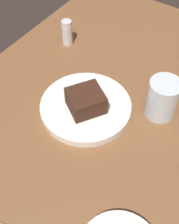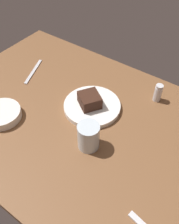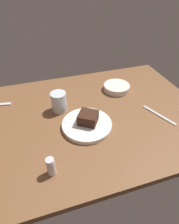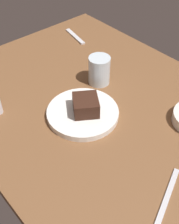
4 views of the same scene
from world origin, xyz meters
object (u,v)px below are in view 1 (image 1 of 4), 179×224
chocolate_cake_slice (86,101)px  salt_shaker (67,33)px  water_glass (162,98)px  dessert_plate (86,107)px

chocolate_cake_slice → salt_shaker: salt_shaker is taller
chocolate_cake_slice → water_glass: 18.84cm
dessert_plate → water_glass: size_ratio=2.25×
dessert_plate → chocolate_cake_slice: size_ratio=2.78×
chocolate_cake_slice → salt_shaker: size_ratio=1.05×
dessert_plate → salt_shaker: size_ratio=2.91×
chocolate_cake_slice → water_glass: water_glass is taller
salt_shaker → water_glass: bearing=-104.9°
chocolate_cake_slice → water_glass: size_ratio=0.81×
salt_shaker → water_glass: (-9.64, -36.27, 1.23)cm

